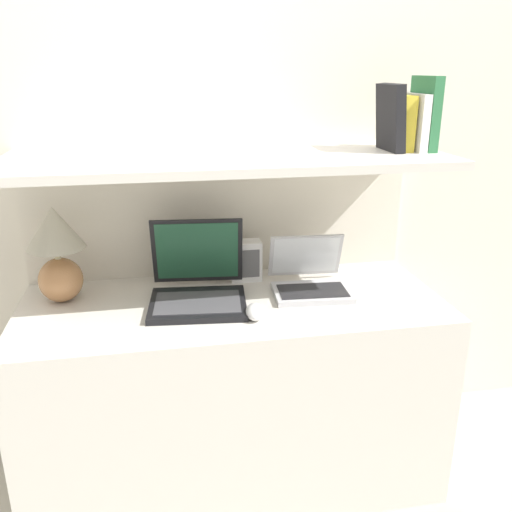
% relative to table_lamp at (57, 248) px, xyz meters
% --- Properties ---
extents(wall_back, '(6.00, 0.05, 2.40)m').
position_rel_table_lamp_xyz_m(wall_back, '(0.58, 0.24, 0.29)').
color(wall_back, silver).
rests_on(wall_back, ground_plane).
extents(desk, '(1.45, 0.59, 0.72)m').
position_rel_table_lamp_xyz_m(desk, '(0.58, -0.12, -0.55)').
color(desk, silver).
rests_on(desk, ground_plane).
extents(back_riser, '(1.45, 0.04, 1.18)m').
position_rel_table_lamp_xyz_m(back_riser, '(0.58, 0.19, -0.32)').
color(back_riser, silver).
rests_on(back_riser, ground_plane).
extents(shelf, '(1.45, 0.53, 0.03)m').
position_rel_table_lamp_xyz_m(shelf, '(0.58, -0.05, 0.29)').
color(shelf, silver).
rests_on(shelf, back_riser).
extents(table_lamp, '(0.19, 0.19, 0.33)m').
position_rel_table_lamp_xyz_m(table_lamp, '(0.00, 0.00, 0.00)').
color(table_lamp, '#B27A4C').
rests_on(table_lamp, desk).
extents(laptop_large, '(0.35, 0.36, 0.27)m').
position_rel_table_lamp_xyz_m(laptop_large, '(0.46, -0.09, -0.13)').
color(laptop_large, black).
rests_on(laptop_large, desk).
extents(laptop_small, '(0.29, 0.28, 0.19)m').
position_rel_table_lamp_xyz_m(laptop_small, '(0.86, -0.07, -0.15)').
color(laptop_small, silver).
rests_on(laptop_small, desk).
extents(computer_mouse, '(0.07, 0.11, 0.04)m').
position_rel_table_lamp_xyz_m(computer_mouse, '(0.63, -0.26, -0.17)').
color(computer_mouse, white).
rests_on(computer_mouse, desk).
extents(router_box, '(0.11, 0.07, 0.15)m').
position_rel_table_lamp_xyz_m(router_box, '(0.65, 0.08, -0.11)').
color(router_box, white).
rests_on(router_box, desk).
extents(book_green, '(0.03, 0.17, 0.24)m').
position_rel_table_lamp_xyz_m(book_green, '(1.25, -0.05, 0.42)').
color(book_green, '#2D7042').
rests_on(book_green, shelf).
extents(book_white, '(0.03, 0.18, 0.19)m').
position_rel_table_lamp_xyz_m(book_white, '(1.22, -0.05, 0.40)').
color(book_white, silver).
rests_on(book_white, shelf).
extents(book_yellow, '(0.04, 0.13, 0.18)m').
position_rel_table_lamp_xyz_m(book_yellow, '(1.17, -0.05, 0.39)').
color(book_yellow, gold).
rests_on(book_yellow, shelf).
extents(book_black, '(0.05, 0.17, 0.22)m').
position_rel_table_lamp_xyz_m(book_black, '(1.13, -0.05, 0.41)').
color(book_black, black).
rests_on(book_black, shelf).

